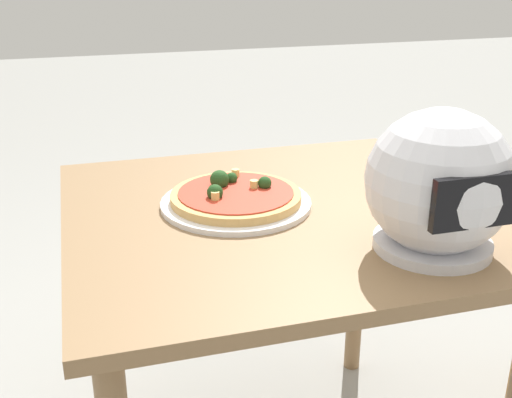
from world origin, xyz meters
TOP-DOWN VIEW (x-y plane):
  - dining_table at (0.00, 0.00)m, footprint 0.90×0.87m
  - pizza_plate at (0.08, -0.05)m, footprint 0.33×0.33m
  - pizza at (0.08, -0.05)m, footprint 0.29×0.29m
  - motorcycle_helmet at (-0.22, 0.26)m, footprint 0.27×0.27m

SIDE VIEW (x-z plane):
  - dining_table at x=0.00m, z-range 0.27..1.02m
  - pizza_plate at x=0.08m, z-range 0.75..0.76m
  - pizza at x=0.08m, z-range 0.75..0.80m
  - motorcycle_helmet at x=-0.22m, z-range 0.74..1.01m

